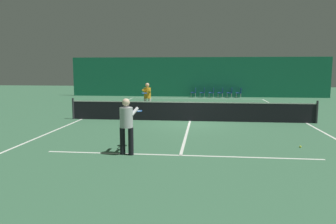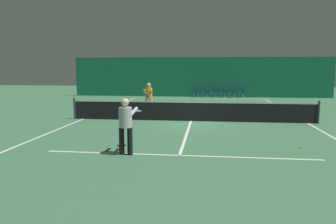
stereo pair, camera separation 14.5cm
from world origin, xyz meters
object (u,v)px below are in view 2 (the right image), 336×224
object	(u,v)px
courtside_chair_1	(205,92)
courtside_chair_0	(196,92)
player_far	(149,96)
courtside_chair_4	(233,92)
tennis_net	(191,111)
courtside_chair_3	(224,92)
courtside_chair_5	(242,92)
courtside_chair_2	(214,92)
player_near	(126,122)
tennis_ball	(300,147)

from	to	relation	value
courtside_chair_1	courtside_chair_0	bearing A→B (deg)	-90.00
player_far	courtside_chair_0	bearing A→B (deg)	167.51
courtside_chair_4	tennis_net	bearing A→B (deg)	-12.61
courtside_chair_3	courtside_chair_5	xyz separation A→B (m)	(1.58, 0.00, 0.00)
courtside_chair_1	courtside_chair_3	xyz separation A→B (m)	(1.58, 0.00, 0.00)
courtside_chair_1	courtside_chair_2	world-z (taller)	same
courtside_chair_0	courtside_chair_1	distance (m)	0.79
tennis_net	courtside_chair_0	distance (m)	13.15
player_near	courtside_chair_3	bearing A→B (deg)	-3.63
courtside_chair_0	courtside_chair_3	distance (m)	2.37
player_near	tennis_ball	world-z (taller)	player_near
tennis_net	courtside_chair_0	bearing A→B (deg)	90.95
player_near	player_far	distance (m)	9.18
courtside_chair_3	courtside_chair_5	distance (m)	1.58
courtside_chair_5	courtside_chair_1	bearing A→B (deg)	-90.00
player_far	courtside_chair_1	xyz separation A→B (m)	(3.16, 10.47, -0.52)
tennis_net	courtside_chair_4	distance (m)	13.48
courtside_chair_2	courtside_chair_4	distance (m)	1.58
player_near	courtside_chair_1	size ratio (longest dim) A/B	2.02
courtside_chair_0	courtside_chair_3	bearing A→B (deg)	90.00
player_near	courtside_chair_0	bearing A→B (deg)	3.17
courtside_chair_0	courtside_chair_5	xyz separation A→B (m)	(3.95, 0.00, 0.00)
courtside_chair_3	player_near	bearing A→B (deg)	-10.87
courtside_chair_4	tennis_ball	bearing A→B (deg)	2.80
courtside_chair_1	courtside_chair_4	world-z (taller)	same
courtside_chair_3	courtside_chair_2	bearing A→B (deg)	-90.00
courtside_chair_4	tennis_ball	distance (m)	18.20
courtside_chair_5	courtside_chair_0	bearing A→B (deg)	-90.00
courtside_chair_1	courtside_chair_5	xyz separation A→B (m)	(3.16, 0.00, 0.00)
courtside_chair_2	tennis_ball	xyz separation A→B (m)	(2.47, -18.17, -0.45)
courtside_chair_0	courtside_chair_5	world-z (taller)	same
player_far	courtside_chair_2	bearing A→B (deg)	159.60
courtside_chair_2	tennis_ball	bearing A→B (deg)	7.73
courtside_chair_3	courtside_chair_4	xyz separation A→B (m)	(0.79, 0.00, 0.00)
player_near	courtside_chair_4	distance (m)	20.12
player_near	courtside_chair_4	size ratio (longest dim) A/B	2.02
player_far	courtside_chair_3	distance (m)	11.50
courtside_chair_2	player_far	bearing A→B (deg)	-20.70
courtside_chair_3	courtside_chair_4	distance (m)	0.79
player_near	courtside_chair_3	distance (m)	19.96
courtside_chair_5	tennis_ball	world-z (taller)	courtside_chair_5
tennis_net	courtside_chair_5	world-z (taller)	tennis_net
tennis_net	courtside_chair_2	bearing A→B (deg)	84.08
player_far	tennis_ball	size ratio (longest dim) A/B	26.14
courtside_chair_0	player_near	bearing A→B (deg)	-4.06
player_far	courtside_chair_4	distance (m)	11.85
courtside_chair_0	courtside_chair_3	world-z (taller)	same
player_far	courtside_chair_1	distance (m)	10.95
tennis_ball	courtside_chair_4	bearing A→B (deg)	92.80
tennis_net	courtside_chair_3	size ratio (longest dim) A/B	14.29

